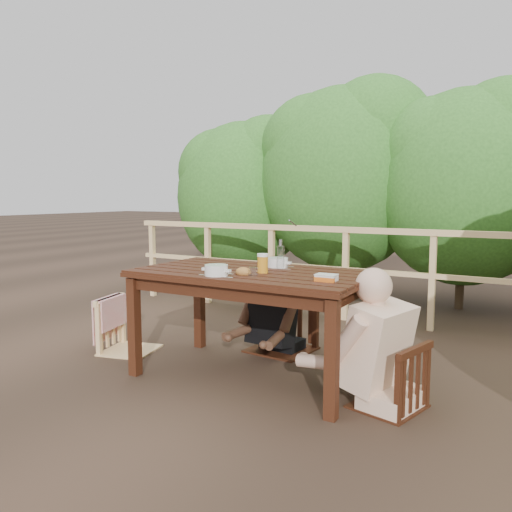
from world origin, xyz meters
The scene contains 16 objects.
ground centered at (0.00, 0.00, 0.00)m, with size 60.00×60.00×0.00m, color #433023.
table centered at (0.00, 0.00, 0.39)m, with size 1.69×0.95×0.78m, color black.
chair_left centered at (-1.23, 0.01, 0.44)m, with size 0.44×0.44×0.88m, color #E4B97C.
chair_far centered at (-0.10, 0.67, 0.51)m, with size 0.51×0.51×1.02m, color black.
chair_right centered at (1.03, -0.07, 0.41)m, with size 0.41×0.41×0.82m, color black.
woman centered at (-0.10, 0.69, 0.61)m, with size 0.49×0.60×1.21m, color black, non-canonical shape.
diner_right centered at (1.06, -0.07, 0.73)m, with size 0.59×0.72×1.45m, color beige, non-canonical shape.
railing centered at (0.00, 2.00, 0.51)m, with size 5.60×0.10×1.01m, color #E4B97C.
hedge_row centered at (0.40, 3.20, 1.90)m, with size 6.60×1.60×3.80m, color #2F6321, non-canonical shape.
soup_near centered at (-0.10, -0.32, 0.83)m, with size 0.27×0.27×0.09m, color white.
soup_far centered at (0.08, 0.25, 0.83)m, with size 0.27×0.27×0.09m, color white.
bread_roll centered at (0.04, -0.20, 0.82)m, with size 0.12×0.09×0.07m, color olive.
beer_glass centered at (0.11, -0.05, 0.86)m, with size 0.08×0.08×0.15m, color orange.
bottle centered at (0.15, 0.15, 0.90)m, with size 0.06×0.06×0.24m, color white.
tumbler centered at (0.13, -0.22, 0.82)m, with size 0.06×0.06×0.08m, color white.
butter_tub centered at (0.64, -0.15, 0.81)m, with size 0.14×0.10×0.06m, color white.
Camera 1 is at (1.84, -3.18, 1.34)m, focal length 35.72 mm.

